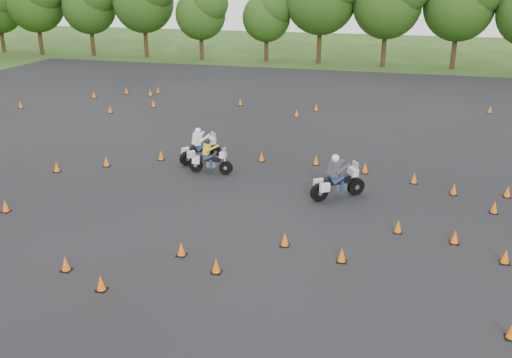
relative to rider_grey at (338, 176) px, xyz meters
The scene contains 7 objects.
ground 6.62m from the rider_grey, 115.95° to the right, with size 140.00×140.00×0.00m, color #2D5119.
asphalt_pad 3.02m from the rider_grey, behind, with size 62.00×62.00×0.00m, color black.
treeline 29.21m from the rider_grey, 92.22° to the left, with size 86.94×32.59×10.61m.
traffic_cones 3.29m from the rider_grey, behind, with size 36.10×33.13×0.45m.
rider_grey is the anchor object (origin of this frame).
rider_yellow 6.06m from the rider_grey, 165.93° to the left, with size 2.02×0.62×1.56m, color yellow, non-canonical shape.
rider_white 7.47m from the rider_grey, 157.34° to the left, with size 2.25×0.69×1.74m, color white, non-canonical shape.
Camera 1 is at (5.20, -15.44, 8.57)m, focal length 40.00 mm.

